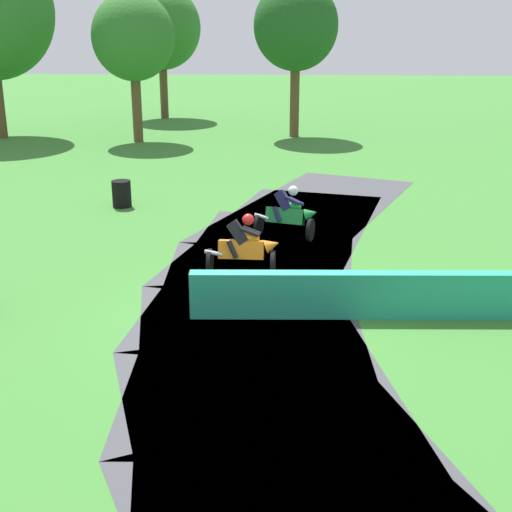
{
  "coord_description": "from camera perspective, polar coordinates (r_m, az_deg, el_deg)",
  "views": [
    {
      "loc": [
        0.58,
        -12.4,
        5.43
      ],
      "look_at": [
        0.0,
        0.96,
        0.9
      ],
      "focal_mm": 49.47,
      "sensor_mm": 36.0,
      "label": 1
    }
  ],
  "objects": [
    {
      "name": "motorcycle_lead_green",
      "position": [
        18.21,
        2.64,
        3.45
      ],
      "size": [
        1.73,
        1.16,
        1.43
      ],
      "color": "black",
      "rests_on": "ground"
    },
    {
      "name": "tree_far_left",
      "position": [
        32.94,
        -9.9,
        17.02
      ],
      "size": [
        3.65,
        3.65,
        6.55
      ],
      "color": "brown",
      "rests_on": "ground"
    },
    {
      "name": "tree_behind_barrier",
      "position": [
        33.99,
        3.24,
        18.06
      ],
      "size": [
        3.89,
        3.89,
        7.12
      ],
      "color": "brown",
      "rests_on": "ground"
    },
    {
      "name": "tree_distant",
      "position": [
        40.78,
        -7.67,
        17.82
      ],
      "size": [
        4.3,
        4.3,
        7.17
      ],
      "color": "brown",
      "rests_on": "ground"
    },
    {
      "name": "tire_stack_near",
      "position": [
        21.67,
        -10.81,
        4.97
      ],
      "size": [
        0.57,
        0.57,
        0.8
      ],
      "color": "black",
      "rests_on": "ground"
    },
    {
      "name": "motorcycle_chase_orange",
      "position": [
        15.49,
        -0.91,
        0.77
      ],
      "size": [
        1.69,
        0.76,
        1.43
      ],
      "color": "black",
      "rests_on": "ground"
    },
    {
      "name": "ground_plane",
      "position": [
        13.55,
        -0.18,
        -4.91
      ],
      "size": [
        120.0,
        120.0,
        0.0
      ],
      "primitive_type": "plane",
      "color": "#38752D"
    },
    {
      "name": "track_asphalt",
      "position": [
        13.56,
        3.16,
        -4.9
      ],
      "size": [
        8.34,
        26.43,
        0.01
      ],
      "color": "#3D3D42",
      "rests_on": "ground"
    }
  ]
}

